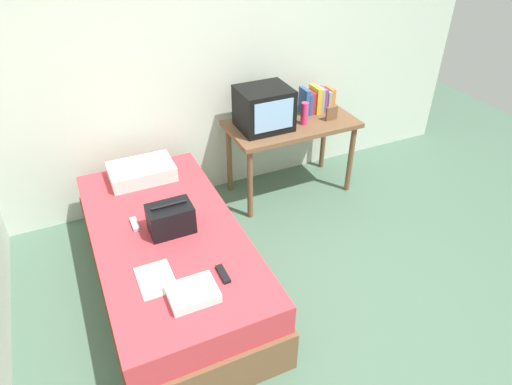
# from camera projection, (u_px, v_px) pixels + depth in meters

# --- Properties ---
(ground_plane) EXTENTS (8.00, 8.00, 0.00)m
(ground_plane) POSITION_uv_depth(u_px,v_px,m) (326.00, 328.00, 3.09)
(ground_plane) COLOR #4C6B56
(wall_back) EXTENTS (5.20, 0.10, 2.60)m
(wall_back) POSITION_uv_depth(u_px,v_px,m) (214.00, 54.00, 3.84)
(wall_back) COLOR silver
(wall_back) RESTS_ON ground
(bed) EXTENTS (1.00, 2.00, 0.53)m
(bed) POSITION_uv_depth(u_px,v_px,m) (170.00, 260.00, 3.26)
(bed) COLOR brown
(bed) RESTS_ON ground
(desk) EXTENTS (1.16, 0.60, 0.73)m
(desk) POSITION_uv_depth(u_px,v_px,m) (291.00, 131.00, 4.11)
(desk) COLOR brown
(desk) RESTS_ON ground
(tv) EXTENTS (0.44, 0.39, 0.36)m
(tv) POSITION_uv_depth(u_px,v_px,m) (264.00, 108.00, 3.87)
(tv) COLOR black
(tv) RESTS_ON desk
(water_bottle) EXTENTS (0.06, 0.06, 0.20)m
(water_bottle) POSITION_uv_depth(u_px,v_px,m) (304.00, 113.00, 3.97)
(water_bottle) COLOR #E53372
(water_bottle) RESTS_ON desk
(book_row) EXTENTS (0.31, 0.17, 0.24)m
(book_row) POSITION_uv_depth(u_px,v_px,m) (317.00, 100.00, 4.19)
(book_row) COLOR #2D5699
(book_row) RESTS_ON desk
(picture_frame) EXTENTS (0.11, 0.02, 0.13)m
(picture_frame) POSITION_uv_depth(u_px,v_px,m) (332.00, 113.00, 4.06)
(picture_frame) COLOR brown
(picture_frame) RESTS_ON desk
(pillow) EXTENTS (0.50, 0.34, 0.12)m
(pillow) POSITION_uv_depth(u_px,v_px,m) (142.00, 172.00, 3.62)
(pillow) COLOR silver
(pillow) RESTS_ON bed
(handbag) EXTENTS (0.30, 0.20, 0.22)m
(handbag) POSITION_uv_depth(u_px,v_px,m) (171.00, 219.00, 3.05)
(handbag) COLOR black
(handbag) RESTS_ON bed
(magazine) EXTENTS (0.21, 0.29, 0.01)m
(magazine) POSITION_uv_depth(u_px,v_px,m) (156.00, 279.00, 2.72)
(magazine) COLOR white
(magazine) RESTS_ON bed
(remote_dark) EXTENTS (0.04, 0.16, 0.02)m
(remote_dark) POSITION_uv_depth(u_px,v_px,m) (223.00, 274.00, 2.75)
(remote_dark) COLOR black
(remote_dark) RESTS_ON bed
(remote_silver) EXTENTS (0.04, 0.14, 0.02)m
(remote_silver) POSITION_uv_depth(u_px,v_px,m) (135.00, 224.00, 3.15)
(remote_silver) COLOR #B7B7BC
(remote_silver) RESTS_ON bed
(folded_towel) EXTENTS (0.28, 0.22, 0.06)m
(folded_towel) POSITION_uv_depth(u_px,v_px,m) (193.00, 293.00, 2.60)
(folded_towel) COLOR white
(folded_towel) RESTS_ON bed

